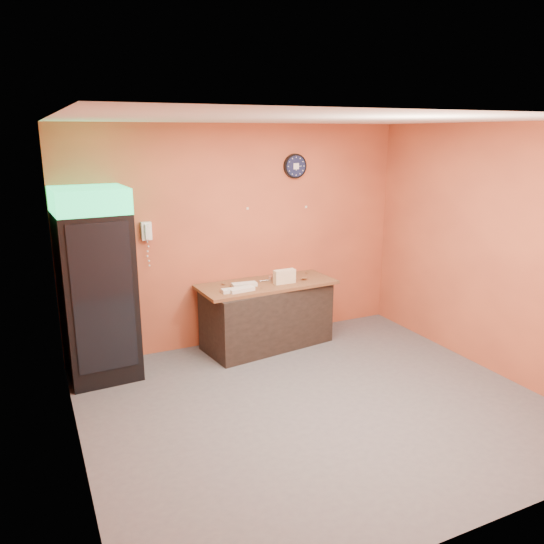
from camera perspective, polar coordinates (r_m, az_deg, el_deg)
floor at (r=5.59m, az=4.74°, el=-14.01°), size 4.50×4.50×0.00m
back_wall at (r=6.82m, az=-3.40°, el=3.88°), size 4.50×0.02×2.80m
left_wall at (r=4.42m, az=-21.09°, el=-3.14°), size 0.02×4.00×2.80m
right_wall at (r=6.47m, az=22.58°, el=2.17°), size 0.02×4.00×2.80m
ceiling at (r=4.90m, az=5.45°, el=16.05°), size 4.50×4.00×0.02m
beverage_cooler at (r=6.09m, az=-18.31°, el=-1.67°), size 0.78×0.79×2.13m
prep_counter at (r=6.85m, az=-0.55°, el=-4.72°), size 1.69×0.93×0.80m
wall_clock at (r=7.01m, az=2.51°, el=11.31°), size 0.32×0.06×0.32m
wall_phone at (r=6.40m, az=-13.35°, el=4.31°), size 0.12×0.10×0.21m
butcher_paper at (r=6.72m, az=-0.56°, el=-1.33°), size 1.78×0.81×0.04m
sub_roll_stack at (r=6.67m, az=1.35°, el=-0.49°), size 0.28×0.10×0.18m
wrapped_sandwich_left at (r=6.35m, az=-4.12°, el=-1.96°), size 0.30×0.13×0.04m
wrapped_sandwich_mid at (r=6.36m, az=-3.31°, el=-1.90°), size 0.32×0.16×0.04m
wrapped_sandwich_right at (r=6.56m, az=-2.99°, el=-1.36°), size 0.32×0.15×0.04m
kitchen_tool at (r=6.80m, az=-0.18°, el=-0.70°), size 0.06×0.06×0.06m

